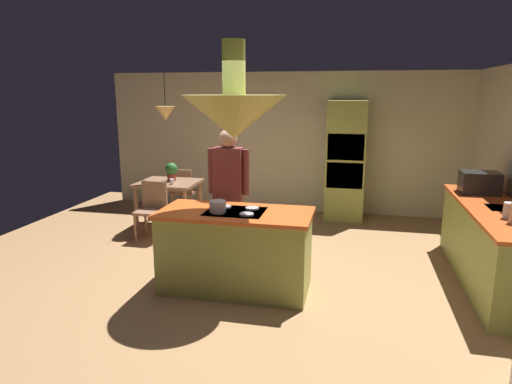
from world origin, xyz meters
TOP-DOWN VIEW (x-y plane):
  - ground at (0.00, 0.00)m, footprint 8.16×8.16m
  - wall_back at (0.00, 3.45)m, footprint 6.80×0.10m
  - kitchen_island at (0.00, -0.20)m, footprint 1.68×0.83m
  - counter_run_right at (2.84, 0.60)m, footprint 0.73×2.58m
  - oven_tower at (1.10, 3.04)m, footprint 0.66×0.62m
  - dining_table at (-1.70, 1.90)m, footprint 0.95×0.83m
  - person_at_island at (-0.27, 0.48)m, footprint 0.53×0.23m
  - range_hood at (0.00, -0.20)m, footprint 1.10×1.10m
  - pendant_light_over_table at (-1.70, 1.90)m, footprint 0.32×0.32m
  - chair_facing_island at (-1.70, 1.27)m, footprint 0.40×0.40m
  - chair_by_back_wall at (-1.70, 2.53)m, footprint 0.40×0.40m
  - potted_plant_on_table at (-1.68, 1.98)m, footprint 0.20×0.20m
  - cup_on_table at (-1.55, 1.69)m, footprint 0.07×0.07m
  - canister_sugar at (2.84, 0.15)m, footprint 0.12×0.12m
  - microwave_on_counter at (2.84, 1.36)m, footprint 0.46×0.36m
  - cooking_pot_on_cooktop at (-0.16, -0.33)m, footprint 0.18×0.18m

SIDE VIEW (x-z plane):
  - ground at x=0.00m, z-range 0.00..0.00m
  - kitchen_island at x=0.00m, z-range -0.01..0.92m
  - counter_run_right at x=2.84m, z-range 0.01..0.92m
  - chair_facing_island at x=-1.70m, z-range 0.07..0.94m
  - chair_by_back_wall at x=-1.70m, z-range 0.07..0.94m
  - dining_table at x=-1.70m, z-range 0.27..1.03m
  - cup_on_table at x=-1.55m, z-range 0.76..0.85m
  - potted_plant_on_table at x=-1.68m, z-range 0.78..1.08m
  - cooking_pot_on_cooktop at x=-0.16m, z-range 0.93..1.05m
  - canister_sugar at x=2.84m, z-range 0.91..1.07m
  - person_at_island at x=-0.27m, z-range 0.14..1.88m
  - oven_tower at x=1.10m, z-range 0.00..2.05m
  - microwave_on_counter at x=2.84m, z-range 0.91..1.19m
  - wall_back at x=0.00m, z-range 0.00..2.55m
  - pendant_light_over_table at x=-1.70m, z-range 1.45..2.27m
  - range_hood at x=0.00m, z-range 1.46..2.46m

